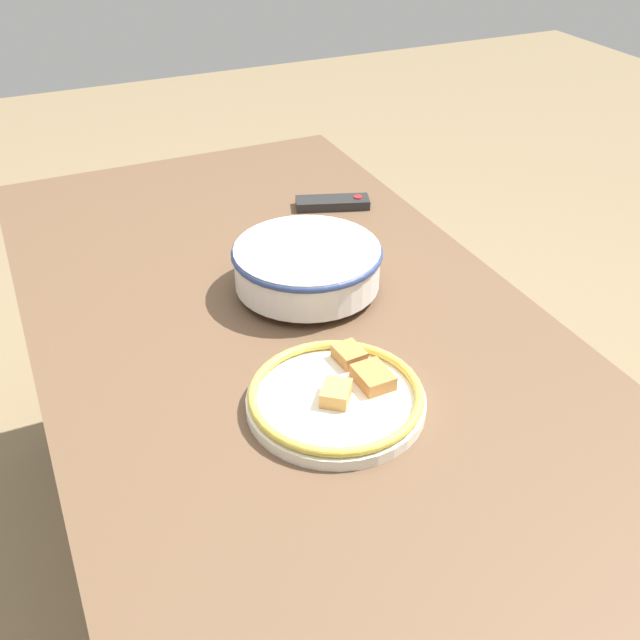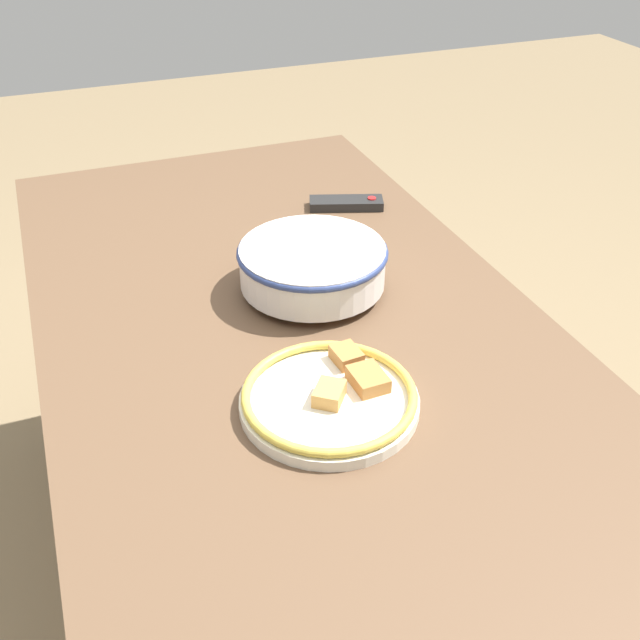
{
  "view_description": "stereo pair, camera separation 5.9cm",
  "coord_description": "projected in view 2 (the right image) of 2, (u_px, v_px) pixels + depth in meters",
  "views": [
    {
      "loc": [
        1.02,
        -0.39,
        1.46
      ],
      "look_at": [
        0.11,
        0.02,
        0.79
      ],
      "focal_mm": 42.0,
      "sensor_mm": 36.0,
      "label": 1
    },
    {
      "loc": [
        1.04,
        -0.34,
        1.46
      ],
      "look_at": [
        0.11,
        0.02,
        0.79
      ],
      "focal_mm": 42.0,
      "sensor_mm": 36.0,
      "label": 2
    }
  ],
  "objects": [
    {
      "name": "ground_plane",
      "position": [
        294.0,
        578.0,
        1.73
      ],
      "size": [
        8.0,
        8.0,
        0.0
      ],
      "primitive_type": "plane",
      "color": "#7F6B4C"
    },
    {
      "name": "noodle_bowl",
      "position": [
        312.0,
        265.0,
        1.34
      ],
      "size": [
        0.27,
        0.27,
        0.09
      ],
      "color": "silver",
      "rests_on": "dining_table"
    },
    {
      "name": "dining_table",
      "position": [
        287.0,
        347.0,
        1.36
      ],
      "size": [
        1.53,
        0.84,
        0.74
      ],
      "color": "brown",
      "rests_on": "ground_plane"
    },
    {
      "name": "food_plate",
      "position": [
        331.0,
        397.0,
        1.09
      ],
      "size": [
        0.26,
        0.26,
        0.04
      ],
      "color": "silver",
      "rests_on": "dining_table"
    },
    {
      "name": "tv_remote",
      "position": [
        346.0,
        203.0,
        1.65
      ],
      "size": [
        0.1,
        0.17,
        0.02
      ],
      "rotation": [
        0.0,
        0.0,
        5.95
      ],
      "color": "black",
      "rests_on": "dining_table"
    }
  ]
}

